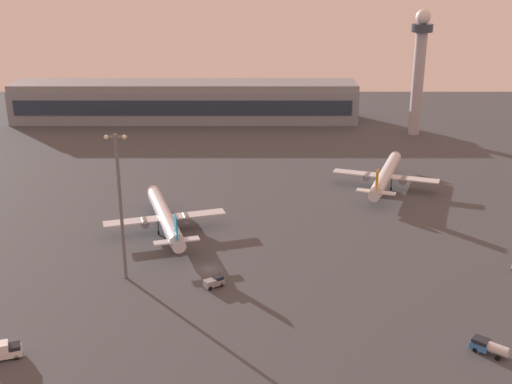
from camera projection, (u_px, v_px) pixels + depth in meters
ground_plane at (211, 269)px, 141.17m from camera, size 416.00×416.00×0.00m
terminal_building at (188, 102)px, 272.96m from camera, size 145.09×22.40×16.40m
control_tower at (421, 65)px, 243.93m from camera, size 8.00×8.00×47.70m
airplane_far_stand at (167, 217)px, 160.13m from camera, size 30.11×38.31×10.05m
airplane_near_gate at (388, 175)px, 191.00m from camera, size 30.75×39.04×10.36m
catering_truck at (5, 350)px, 108.67m from camera, size 6.11×4.11×3.05m
fuel_truck at (491, 347)px, 109.93m from camera, size 6.22×5.60×2.35m
baggage_tractor at (216, 282)px, 132.92m from camera, size 4.52×3.95×2.25m
apron_light_central at (122, 200)px, 131.12m from camera, size 4.80×0.90×31.77m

